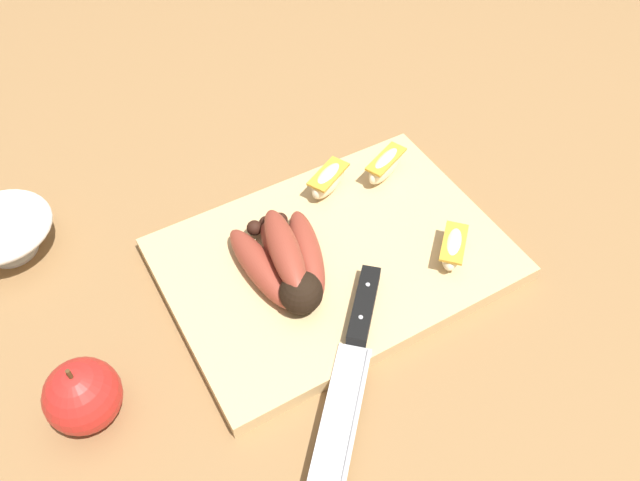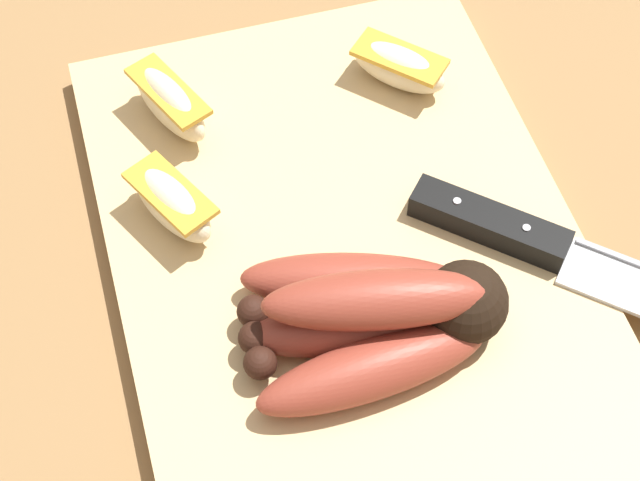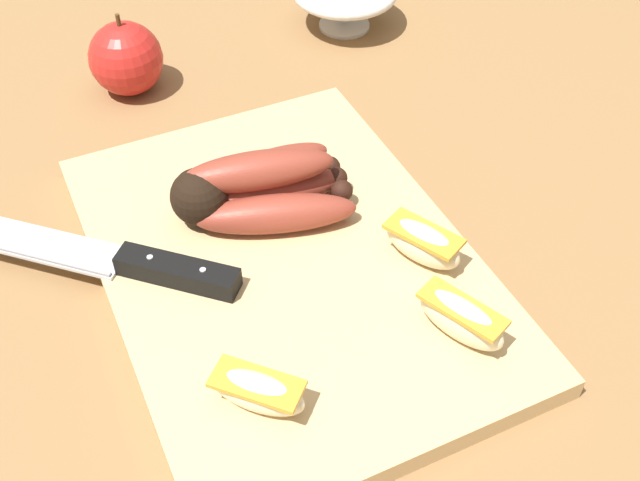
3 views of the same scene
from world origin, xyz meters
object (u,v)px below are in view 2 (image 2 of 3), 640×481
Objects in this scene: apple_wedge_far at (172,203)px; banana_bunch at (380,317)px; chefs_knife at (564,254)px; apple_wedge_middle at (399,66)px; apple_wedge_near at (170,103)px.

banana_bunch is at bearing 40.39° from apple_wedge_far.
apple_wedge_far is at bearing -113.21° from chefs_knife.
banana_bunch reaches higher than apple_wedge_middle.
apple_wedge_middle is at bearing 87.36° from apple_wedge_near.
apple_wedge_near is 1.12× the size of apple_wedge_middle.
chefs_knife is 0.27m from apple_wedge_near.
apple_wedge_middle is 0.19m from apple_wedge_far.
banana_bunch is at bearing -21.85° from apple_wedge_middle.
apple_wedge_middle is (-0.17, -0.05, 0.01)m from chefs_knife.
banana_bunch reaches higher than apple_wedge_near.
chefs_knife is at bearing 66.79° from apple_wedge_far.
banana_bunch is at bearing -81.45° from chefs_knife.
apple_wedge_middle is at bearing -163.36° from chefs_knife.
apple_wedge_near is at bearing -130.23° from chefs_knife.
chefs_knife is (-0.02, 0.12, -0.02)m from banana_bunch.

